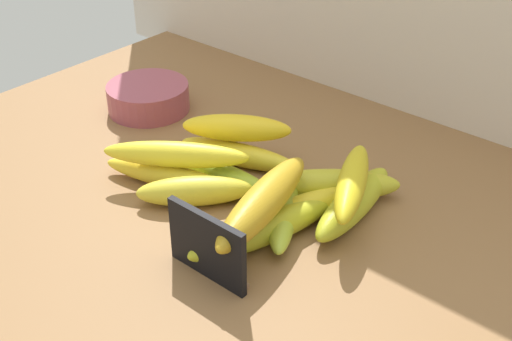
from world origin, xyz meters
The scene contains 16 objects.
counter_top centered at (0.00, 0.00, 1.50)cm, with size 110.00×76.00×3.00cm, color brown.
chalkboard_sign centered at (5.13, -11.80, 6.86)cm, with size 11.00×1.80×8.40cm.
fruit_bowl centered at (-30.74, 11.40, 5.24)cm, with size 13.33×13.33×4.47cm, color #9B4655.
banana_0 centered at (-5.91, 2.77, 4.62)cm, with size 15.49×3.23×3.23cm, color #97B12A.
banana_1 centered at (-5.94, -2.83, 5.00)cm, with size 15.12×4.00×4.00cm, color gold.
banana_2 centered at (-8.08, 8.08, 4.71)cm, with size 18.16×3.41×3.41cm, color yellow.
banana_3 centered at (6.63, 9.38, 5.14)cm, with size 18.91×4.28×4.28cm, color gold.
banana_4 centered at (4.59, 2.41, 4.88)cm, with size 19.58×3.76×3.76cm, color #AAC336.
banana_5 centered at (6.03, -3.52, 5.02)cm, with size 19.78×4.04×4.04cm, color gold.
banana_6 centered at (7.45, 5.03, 4.72)cm, with size 15.26×3.44×3.44cm, color yellow.
banana_7 centered at (-11.21, -2.05, 4.62)cm, with size 20.02×3.24×3.24cm, color yellow.
banana_8 centered at (11.38, 8.21, 5.10)cm, with size 18.13×4.20×4.20cm, color gold.
banana_9 centered at (-8.98, 8.86, 8.35)cm, with size 15.52×3.86×3.86cm, color yellow.
banana_10 centered at (6.21, -3.45, 9.19)cm, with size 20.70×4.31×4.31cm, color #BA901E.
banana_11 centered at (11.59, 6.97, 8.95)cm, with size 17.25×3.50×3.50cm, color gold.
banana_12 centered at (-10.65, -1.34, 8.00)cm, with size 19.71×3.52×3.52cm, color yellow.
Camera 1 is at (46.55, -52.16, 53.73)cm, focal length 46.81 mm.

